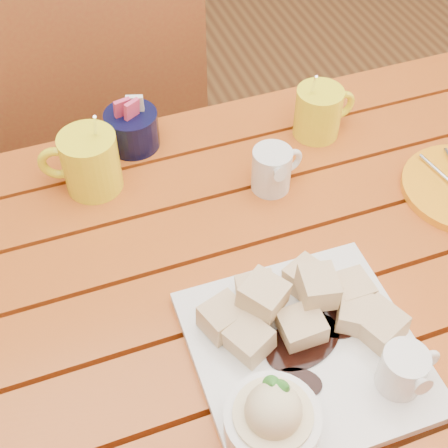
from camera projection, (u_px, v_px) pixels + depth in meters
name	position (u px, v px, depth m)	size (l,w,h in m)	color
table	(246.00, 320.00, 0.97)	(1.20, 0.79, 0.75)	#A54215
dessert_plate	(302.00, 358.00, 0.77)	(0.29, 0.29, 0.11)	white
coffee_mug_left	(89.00, 162.00, 0.98)	(0.13, 0.09, 0.15)	yellow
coffee_mug_right	(319.00, 111.00, 1.07)	(0.11, 0.08, 0.13)	yellow
cream_pitcher	(273.00, 169.00, 0.99)	(0.09, 0.08, 0.08)	white
sugar_caddy	(132.00, 128.00, 1.06)	(0.09, 0.09, 0.10)	black
chair_far	(93.00, 127.00, 1.43)	(0.50, 0.50, 0.98)	brown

